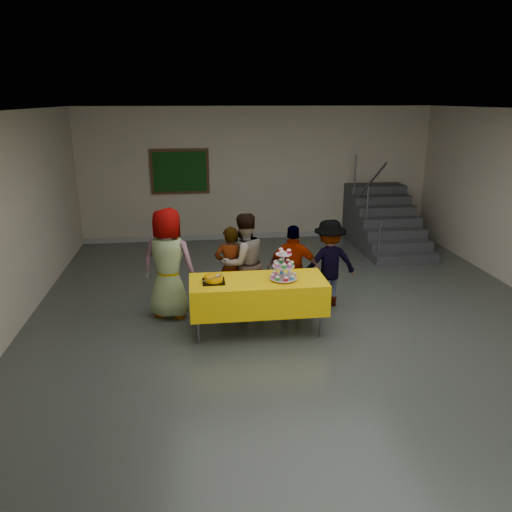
# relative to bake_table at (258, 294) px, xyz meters

# --- Properties ---
(room_shell) EXTENTS (10.00, 10.04, 3.02)m
(room_shell) POSITION_rel_bake_table_xyz_m (0.64, -0.08, 1.57)
(room_shell) COLOR #4C514C
(room_shell) RESTS_ON ground
(bake_table) EXTENTS (1.88, 0.78, 0.77)m
(bake_table) POSITION_rel_bake_table_xyz_m (0.00, 0.00, 0.00)
(bake_table) COLOR #595960
(bake_table) RESTS_ON ground
(cupcake_stand) EXTENTS (0.38, 0.38, 0.44)m
(cupcake_stand) POSITION_rel_bake_table_xyz_m (0.35, -0.05, 0.38)
(cupcake_stand) COLOR silver
(cupcake_stand) RESTS_ON bake_table
(bear_cake) EXTENTS (0.32, 0.36, 0.12)m
(bear_cake) POSITION_rel_bake_table_xyz_m (-0.61, -0.01, 0.27)
(bear_cake) COLOR black
(bear_cake) RESTS_ON bake_table
(schoolchild_a) EXTENTS (0.94, 0.76, 1.66)m
(schoolchild_a) POSITION_rel_bake_table_xyz_m (-1.24, 0.68, 0.28)
(schoolchild_a) COLOR #5B5D65
(schoolchild_a) RESTS_ON ground
(schoolchild_b) EXTENTS (0.53, 0.39, 1.34)m
(schoolchild_b) POSITION_rel_bake_table_xyz_m (-0.31, 0.79, 0.11)
(schoolchild_b) COLOR slate
(schoolchild_b) RESTS_ON ground
(schoolchild_c) EXTENTS (0.91, 0.82, 1.53)m
(schoolchild_c) POSITION_rel_bake_table_xyz_m (-0.12, 0.79, 0.21)
(schoolchild_c) COLOR #5C5D65
(schoolchild_c) RESTS_ON ground
(schoolchild_d) EXTENTS (0.85, 0.49, 1.36)m
(schoolchild_d) POSITION_rel_bake_table_xyz_m (0.63, 0.63, 0.13)
(schoolchild_d) COLOR slate
(schoolchild_d) RESTS_ON ground
(schoolchild_e) EXTENTS (0.94, 0.60, 1.39)m
(schoolchild_e) POSITION_rel_bake_table_xyz_m (1.22, 0.80, 0.14)
(schoolchild_e) COLOR slate
(schoolchild_e) RESTS_ON ground
(staircase) EXTENTS (1.30, 2.40, 2.04)m
(staircase) POSITION_rel_bake_table_xyz_m (3.33, 4.03, -0.07)
(staircase) COLOR #424447
(staircase) RESTS_ON ground
(noticeboard) EXTENTS (1.30, 0.05, 1.00)m
(noticeboard) POSITION_rel_bake_table_xyz_m (-1.12, 4.87, 1.04)
(noticeboard) COLOR #472B16
(noticeboard) RESTS_ON ground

